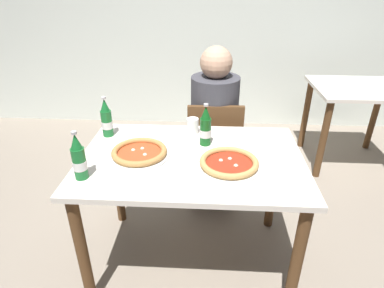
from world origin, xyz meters
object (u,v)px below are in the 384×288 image
object	(u,v)px
beer_bottle_center	(107,120)
chair_behind_table	(214,147)
pizza_marinara_far	(139,153)
dining_table_background	(357,104)
beer_bottle_left	(206,128)
paper_cup	(193,126)
diner_seated	(214,132)
beer_bottle_right	(79,159)
dining_table_main	(191,174)
pizza_margherita_near	(229,163)

from	to	relation	value
beer_bottle_center	chair_behind_table	bearing A→B (deg)	30.23
chair_behind_table	pizza_marinara_far	world-z (taller)	chair_behind_table
dining_table_background	beer_bottle_left	bearing A→B (deg)	-139.27
beer_bottle_left	paper_cup	xyz separation A→B (m)	(-0.08, 0.15, -0.06)
diner_seated	pizza_marinara_far	distance (m)	0.81
dining_table_background	beer_bottle_center	xyz separation A→B (m)	(-1.93, -1.07, 0.26)
dining_table_background	paper_cup	distance (m)	1.76
beer_bottle_left	beer_bottle_right	world-z (taller)	same
diner_seated	pizza_marinara_far	xyz separation A→B (m)	(-0.41, -0.67, 0.19)
diner_seated	pizza_marinara_far	world-z (taller)	diner_seated
pizza_marinara_far	dining_table_main	bearing A→B (deg)	2.23
diner_seated	beer_bottle_center	world-z (taller)	diner_seated
dining_table_background	beer_bottle_left	world-z (taller)	beer_bottle_left
pizza_marinara_far	beer_bottle_left	xyz separation A→B (m)	(0.35, 0.16, 0.08)
dining_table_main	pizza_marinara_far	bearing A→B (deg)	-177.77
diner_seated	beer_bottle_center	xyz separation A→B (m)	(-0.65, -0.43, 0.27)
dining_table_background	beer_bottle_right	world-z (taller)	beer_bottle_right
beer_bottle_center	pizza_margherita_near	bearing A→B (deg)	-24.38
pizza_marinara_far	beer_bottle_right	distance (m)	0.33
beer_bottle_center	beer_bottle_right	xyz separation A→B (m)	(0.01, -0.46, 0.00)
beer_bottle_right	paper_cup	xyz separation A→B (m)	(0.51, 0.53, -0.06)
beer_bottle_center	beer_bottle_right	world-z (taller)	same
dining_table_background	pizza_margherita_near	bearing A→B (deg)	-131.00
dining_table_main	pizza_margherita_near	size ratio (longest dim) A/B	3.66
beer_bottle_left	beer_bottle_right	xyz separation A→B (m)	(-0.59, -0.38, 0.00)
chair_behind_table	beer_bottle_center	world-z (taller)	beer_bottle_center
diner_seated	pizza_marinara_far	size ratio (longest dim) A/B	3.73
beer_bottle_left	beer_bottle_right	size ratio (longest dim) A/B	1.00
dining_table_main	chair_behind_table	distance (m)	0.64
dining_table_background	pizza_marinara_far	world-z (taller)	pizza_marinara_far
beer_bottle_right	dining_table_main	bearing A→B (deg)	24.24
diner_seated	pizza_margherita_near	world-z (taller)	diner_seated
pizza_margherita_near	beer_bottle_center	size ratio (longest dim) A/B	1.33
beer_bottle_left	beer_bottle_right	distance (m)	0.70
chair_behind_table	dining_table_background	size ratio (longest dim) A/B	1.06
chair_behind_table	pizza_margherita_near	xyz separation A→B (m)	(0.07, -0.70, 0.29)
pizza_marinara_far	beer_bottle_left	bearing A→B (deg)	24.53
chair_behind_table	dining_table_background	distance (m)	1.46
pizza_marinara_far	beer_bottle_left	distance (m)	0.39
chair_behind_table	pizza_marinara_far	xyz separation A→B (m)	(-0.41, -0.62, 0.29)
diner_seated	beer_bottle_center	distance (m)	0.82
beer_bottle_center	beer_bottle_right	size ratio (longest dim) A/B	1.00
dining_table_background	pizza_margherita_near	size ratio (longest dim) A/B	2.44
beer_bottle_right	paper_cup	size ratio (longest dim) A/B	2.60
paper_cup	beer_bottle_left	bearing A→B (deg)	-61.01
dining_table_main	beer_bottle_center	world-z (taller)	beer_bottle_center
dining_table_main	diner_seated	bearing A→B (deg)	79.03
pizza_margherita_near	beer_bottle_center	bearing A→B (deg)	155.62
beer_bottle_center	diner_seated	bearing A→B (deg)	33.52
dining_table_main	beer_bottle_left	size ratio (longest dim) A/B	4.86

